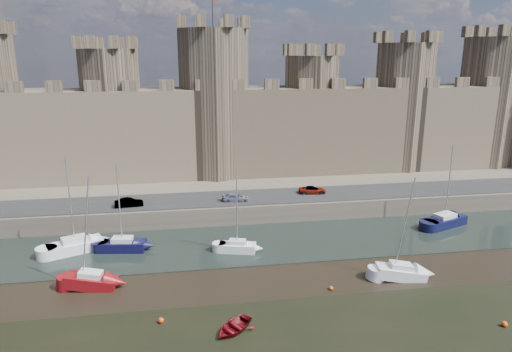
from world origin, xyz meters
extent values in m
cube|color=black|center=(0.00, 24.00, 0.04)|extent=(160.00, 12.00, 0.08)
cube|color=#4C443A|center=(0.00, 60.00, 1.25)|extent=(160.00, 60.00, 2.50)
cube|color=black|center=(0.00, 34.00, 2.55)|extent=(160.00, 7.00, 0.10)
cube|color=#42382B|center=(0.00, 48.00, 9.50)|extent=(100.00, 9.00, 14.00)
cylinder|color=#42382B|center=(-14.00, 48.00, 12.50)|extent=(9.00, 9.00, 20.00)
cylinder|color=#42382B|center=(2.00, 48.00, 14.00)|extent=(11.00, 11.00, 23.00)
cylinder|color=black|center=(2.00, 48.00, 28.00)|extent=(0.10, 0.10, 5.00)
cylinder|color=#42382B|center=(18.00, 48.00, 12.00)|extent=(9.00, 9.00, 19.00)
cylinder|color=#42382B|center=(34.00, 48.00, 13.00)|extent=(10.00, 10.00, 21.00)
cylinder|color=#42382B|center=(50.00, 48.00, 13.50)|extent=(10.00, 10.00, 22.00)
imported|color=gray|center=(-10.45, 32.49, 3.09)|extent=(3.73, 1.67, 1.19)
imported|color=gray|center=(3.57, 32.67, 3.03)|extent=(3.80, 1.80, 1.07)
imported|color=gray|center=(14.77, 34.48, 3.04)|extent=(4.04, 2.20, 1.08)
cube|color=white|center=(-15.71, 24.72, 0.69)|extent=(6.38, 4.55, 1.21)
cube|color=silver|center=(-15.71, 24.72, 1.57)|extent=(3.08, 2.56, 0.55)
cylinder|color=silver|center=(-15.71, 24.72, 6.25)|extent=(0.14, 0.14, 9.92)
cube|color=black|center=(-10.41, 24.21, 0.64)|extent=(5.30, 2.63, 1.11)
cube|color=silver|center=(-10.41, 24.21, 1.44)|extent=(2.42, 1.67, 0.50)
cylinder|color=silver|center=(-10.41, 24.21, 5.73)|extent=(0.14, 0.14, 9.08)
cube|color=white|center=(2.48, 21.89, 0.57)|extent=(4.41, 2.60, 0.97)
cube|color=silver|center=(2.48, 21.89, 1.27)|extent=(2.07, 1.56, 0.44)
cylinder|color=silver|center=(2.48, 21.89, 5.04)|extent=(0.14, 0.14, 7.96)
cube|color=black|center=(30.12, 25.68, 0.66)|extent=(6.55, 4.42, 1.17)
cube|color=silver|center=(30.12, 25.68, 1.51)|extent=(3.13, 2.53, 0.53)
cylinder|color=silver|center=(30.12, 25.68, 6.01)|extent=(0.14, 0.14, 9.53)
cube|color=maroon|center=(-12.34, 15.92, 0.61)|extent=(4.98, 2.49, 1.21)
cube|color=silver|center=(-12.34, 15.92, 1.49)|extent=(2.28, 1.58, 0.55)
cylinder|color=silver|center=(-12.34, 15.92, 6.18)|extent=(0.14, 0.14, 9.94)
cube|color=silver|center=(17.91, 13.12, 0.58)|extent=(5.12, 2.57, 1.15)
cube|color=silver|center=(17.91, 13.12, 1.42)|extent=(2.34, 1.62, 0.52)
cylinder|color=silver|center=(17.91, 13.12, 5.87)|extent=(0.14, 0.14, 9.44)
imported|color=maroon|center=(0.41, 6.72, 0.37)|extent=(4.35, 4.26, 0.74)
sphere|color=#FF310B|center=(-5.47, 8.88, 0.25)|extent=(0.50, 0.50, 0.50)
sphere|color=#FF600B|center=(10.36, 12.00, 0.21)|extent=(0.41, 0.41, 0.41)
sphere|color=#F74C0A|center=(22.67, 3.95, 0.24)|extent=(0.49, 0.49, 0.49)
camera|label=1|loc=(-2.79, -25.65, 21.95)|focal=32.00mm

